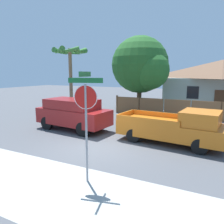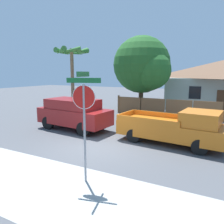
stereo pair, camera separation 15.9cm
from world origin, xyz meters
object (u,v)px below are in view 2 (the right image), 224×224
object	(u,v)px
palm_tree	(72,57)
red_suv	(74,113)
oak_tree	(144,66)
stop_sign	(84,108)
house	(224,83)
orange_pickup	(175,128)

from	to	relation	value
palm_tree	red_suv	size ratio (longest dim) A/B	1.17
oak_tree	stop_sign	distance (m)	12.93
red_suv	stop_sign	distance (m)	6.78
house	stop_sign	distance (m)	18.94
palm_tree	red_suv	xyz separation A→B (m)	(3.35, -4.30, -3.66)
palm_tree	red_suv	distance (m)	6.57
house	orange_pickup	xyz separation A→B (m)	(-1.83, -13.55, -1.60)
house	red_suv	world-z (taller)	house
house	oak_tree	world-z (taller)	oak_tree
house	red_suv	xyz separation A→B (m)	(-7.86, -13.52, -1.41)
palm_tree	stop_sign	distance (m)	12.31
red_suv	orange_pickup	world-z (taller)	red_suv
house	orange_pickup	world-z (taller)	house
oak_tree	palm_tree	xyz separation A→B (m)	(-5.07, -3.19, 0.69)
palm_tree	orange_pickup	bearing A→B (deg)	-24.76
house	palm_tree	bearing A→B (deg)	-140.59
palm_tree	stop_sign	world-z (taller)	palm_tree
house	red_suv	bearing A→B (deg)	-120.18
stop_sign	house	bearing A→B (deg)	65.50
orange_pickup	stop_sign	bearing A→B (deg)	-103.72
red_suv	house	bearing A→B (deg)	65.19
house	palm_tree	size ratio (longest dim) A/B	1.94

